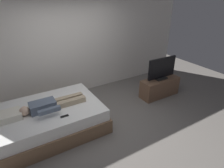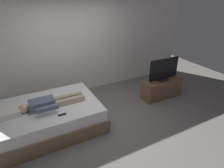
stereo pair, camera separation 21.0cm
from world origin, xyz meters
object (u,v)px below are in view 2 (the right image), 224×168
object	(u,v)px
remote	(62,115)
tv_stand	(161,88)
person	(49,103)
bed	(49,117)
pillow	(7,113)
tv	(164,70)

from	to	relation	value
remote	tv_stand	xyz separation A→B (m)	(2.77, 0.38, -0.30)
remote	person	bearing A→B (deg)	110.47
bed	pillow	xyz separation A→B (m)	(-0.72, 0.00, 0.34)
person	tv_stand	bearing A→B (deg)	-0.42
bed	pillow	world-z (taller)	pillow
bed	tv	size ratio (longest dim) A/B	2.37
pillow	remote	world-z (taller)	pillow
bed	person	xyz separation A→B (m)	(0.03, -0.05, 0.36)
pillow	remote	xyz separation A→B (m)	(0.90, -0.46, -0.05)
remote	tv	distance (m)	2.81
person	remote	bearing A→B (deg)	-69.53
pillow	person	size ratio (longest dim) A/B	0.38
tv_stand	pillow	bearing A→B (deg)	178.85
bed	remote	xyz separation A→B (m)	(0.18, -0.46, 0.29)
pillow	remote	bearing A→B (deg)	-26.82
bed	remote	distance (m)	0.57
person	tv_stand	size ratio (longest dim) A/B	1.15
pillow	tv	size ratio (longest dim) A/B	0.55
tv	remote	bearing A→B (deg)	-172.14
pillow	person	xyz separation A→B (m)	(0.75, -0.05, 0.02)
tv_stand	tv	distance (m)	0.53
bed	remote	world-z (taller)	remote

